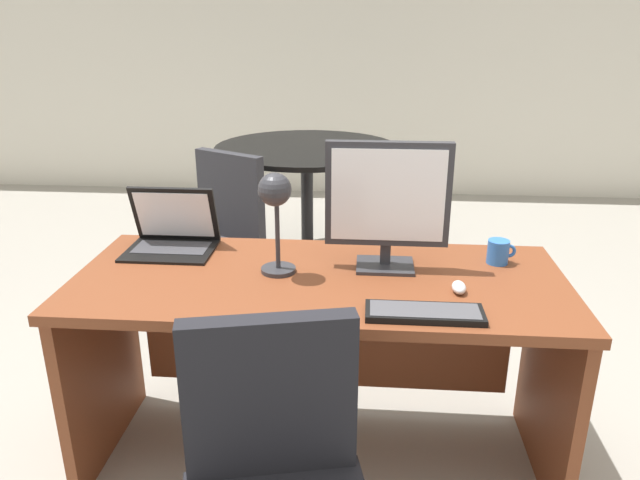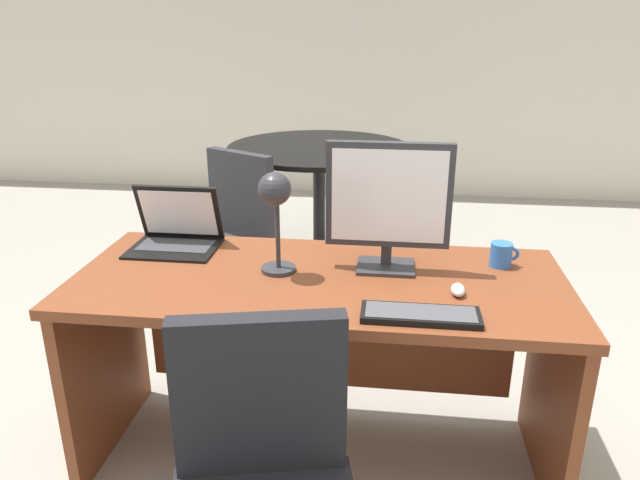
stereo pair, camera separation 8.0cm
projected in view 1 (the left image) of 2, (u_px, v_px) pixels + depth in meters
ground at (339, 288)px, 3.68m from camera, size 12.00×12.00×0.00m
back_wall at (354, 38)px, 5.28m from camera, size 10.00×0.10×2.80m
desk at (320, 326)px, 2.14m from camera, size 1.67×0.71×0.74m
monitor at (388, 199)px, 2.01m from camera, size 0.42×0.16×0.45m
laptop at (173, 230)px, 2.26m from camera, size 0.32×0.25×0.24m
keyboard at (424, 313)px, 1.75m from camera, size 0.35×0.12×0.02m
mouse at (459, 287)px, 1.90m from camera, size 0.04×0.08×0.03m
desk_lamp at (275, 202)px, 1.95m from camera, size 0.12×0.14×0.36m
coffee_mug at (499, 252)px, 2.12m from camera, size 0.10×0.08×0.09m
meeting_table at (307, 176)px, 3.86m from camera, size 1.17×1.17×0.80m
meeting_chair_near at (214, 255)px, 3.26m from camera, size 0.63×0.64×0.89m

